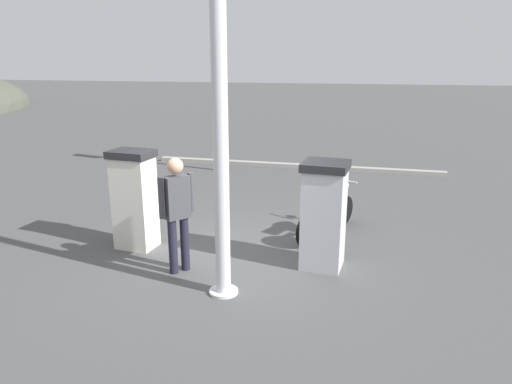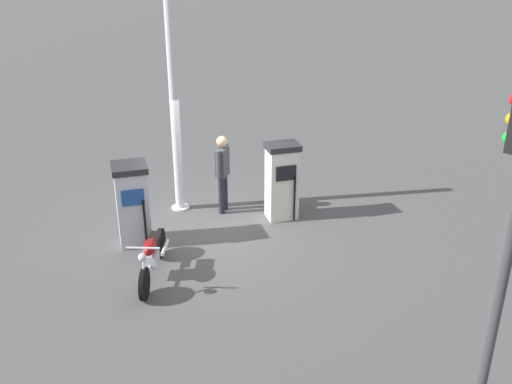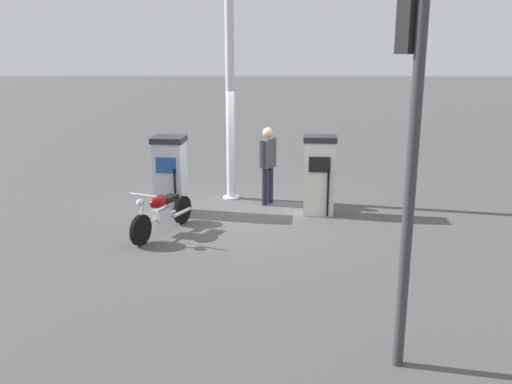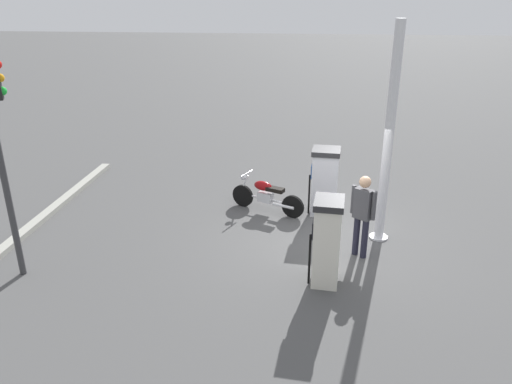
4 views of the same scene
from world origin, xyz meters
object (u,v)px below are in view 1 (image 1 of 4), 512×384
(motorcycle_near_pump, at_px, (328,211))
(attendant_person, at_px, (177,207))
(roadside_traffic_light, at_px, (221,72))
(fuel_pump_near, at_px, (324,215))
(fuel_pump_far, at_px, (135,199))
(canopy_support_pole, at_px, (220,131))

(motorcycle_near_pump, height_order, attendant_person, attendant_person)
(attendant_person, bearing_deg, roadside_traffic_light, 12.60)
(fuel_pump_near, distance_m, attendant_person, 2.19)
(fuel_pump_far, height_order, motorcycle_near_pump, fuel_pump_far)
(fuel_pump_near, height_order, motorcycle_near_pump, fuel_pump_near)
(motorcycle_near_pump, bearing_deg, fuel_pump_far, 114.64)
(fuel_pump_far, xyz_separation_m, canopy_support_pole, (-1.21, -1.95, 1.38))
(fuel_pump_near, distance_m, canopy_support_pole, 2.21)
(fuel_pump_far, distance_m, canopy_support_pole, 2.68)
(fuel_pump_near, bearing_deg, motorcycle_near_pump, 2.81)
(fuel_pump_far, distance_m, roadside_traffic_light, 6.07)
(motorcycle_near_pump, relative_size, roadside_traffic_light, 0.45)
(fuel_pump_far, relative_size, canopy_support_pole, 0.36)
(canopy_support_pole, bearing_deg, roadside_traffic_light, 18.31)
(canopy_support_pole, bearing_deg, attendant_person, 60.08)
(attendant_person, bearing_deg, fuel_pump_far, 56.44)
(fuel_pump_near, distance_m, motorcycle_near_pump, 1.47)
(fuel_pump_far, distance_m, attendant_person, 1.31)
(attendant_person, xyz_separation_m, canopy_support_pole, (-0.49, -0.86, 1.22))
(fuel_pump_near, height_order, roadside_traffic_light, roadside_traffic_light)
(attendant_person, relative_size, canopy_support_pole, 0.38)
(fuel_pump_near, height_order, attendant_person, attendant_person)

